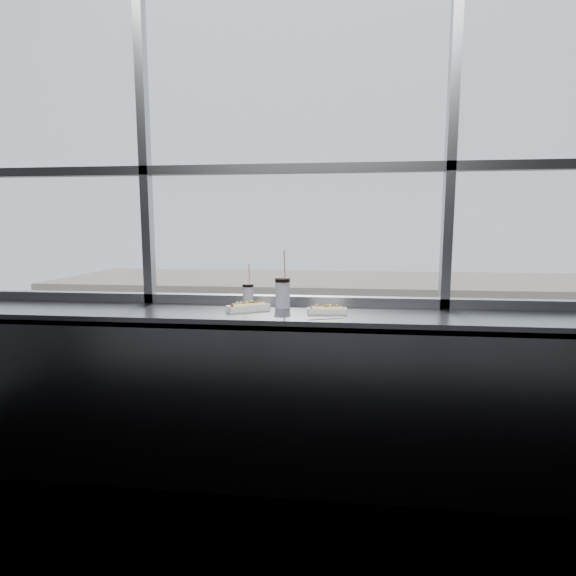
# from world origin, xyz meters

# --- Properties ---
(wall_back_lower) EXTENTS (6.00, 0.00, 6.00)m
(wall_back_lower) POSITION_xyz_m (0.00, 1.50, 0.55)
(wall_back_lower) COLOR black
(wall_back_lower) RESTS_ON ground
(window_glass) EXTENTS (6.00, 0.00, 6.00)m
(window_glass) POSITION_xyz_m (0.00, 1.52, 2.30)
(window_glass) COLOR silver
(window_glass) RESTS_ON ground
(window_mullions) EXTENTS (6.00, 0.08, 2.40)m
(window_mullions) POSITION_xyz_m (0.00, 1.50, 2.30)
(window_mullions) COLOR gray
(window_mullions) RESTS_ON ground
(counter) EXTENTS (6.00, 0.55, 0.06)m
(counter) POSITION_xyz_m (0.00, 1.23, 1.07)
(counter) COLOR gray
(counter) RESTS_ON ground
(counter_fascia) EXTENTS (6.00, 0.04, 1.04)m
(counter_fascia) POSITION_xyz_m (0.00, 0.97, 0.55)
(counter_fascia) COLOR gray
(counter_fascia) RESTS_ON ground
(hotdog_tray_left) EXTENTS (0.27, 0.21, 0.07)m
(hotdog_tray_left) POSITION_xyz_m (-0.24, 1.23, 1.13)
(hotdog_tray_left) COLOR white
(hotdog_tray_left) RESTS_ON counter
(hotdog_tray_right) EXTENTS (0.24, 0.10, 0.06)m
(hotdog_tray_right) POSITION_xyz_m (0.25, 1.20, 1.12)
(hotdog_tray_right) COLOR white
(hotdog_tray_right) RESTS_ON counter
(soda_cup_left) EXTENTS (0.08, 0.08, 0.29)m
(soda_cup_left) POSITION_xyz_m (-0.28, 1.41, 1.18)
(soda_cup_left) COLOR white
(soda_cup_left) RESTS_ON counter
(soda_cup_right) EXTENTS (0.10, 0.10, 0.38)m
(soda_cup_right) POSITION_xyz_m (-0.04, 1.37, 1.21)
(soda_cup_right) COLOR white
(soda_cup_right) RESTS_ON counter
(loose_straw) EXTENTS (0.20, 0.09, 0.01)m
(loose_straw) POSITION_xyz_m (0.25, 1.03, 1.10)
(loose_straw) COLOR white
(loose_straw) RESTS_ON counter
(wrapper) EXTENTS (0.09, 0.07, 0.02)m
(wrapper) POSITION_xyz_m (-0.32, 1.18, 1.11)
(wrapper) COLOR silver
(wrapper) RESTS_ON counter
(plaza_ground) EXTENTS (120.00, 120.00, 0.00)m
(plaza_ground) POSITION_xyz_m (0.00, 45.00, -11.00)
(plaza_ground) COLOR gray
(plaza_ground) RESTS_ON ground
(street_asphalt) EXTENTS (80.00, 10.00, 0.06)m
(street_asphalt) POSITION_xyz_m (0.00, 21.50, -10.97)
(street_asphalt) COLOR black
(street_asphalt) RESTS_ON plaza_ground
(far_sidewalk) EXTENTS (80.00, 6.00, 0.04)m
(far_sidewalk) POSITION_xyz_m (0.00, 29.50, -10.98)
(far_sidewalk) COLOR gray
(far_sidewalk) RESTS_ON plaza_ground
(far_building) EXTENTS (50.00, 14.00, 8.00)m
(far_building) POSITION_xyz_m (0.00, 39.50, -7.00)
(far_building) COLOR gray
(far_building) RESTS_ON plaza_ground
(car_near_b) EXTENTS (3.30, 6.49, 2.08)m
(car_near_b) POSITION_xyz_m (-6.09, 17.50, -9.90)
(car_near_b) COLOR black
(car_near_b) RESTS_ON street_asphalt
(car_near_c) EXTENTS (2.87, 6.36, 2.08)m
(car_near_c) POSITION_xyz_m (1.21, 17.50, -9.90)
(car_near_c) COLOR #AA1400
(car_near_c) RESTS_ON street_asphalt
(car_far_c) EXTENTS (2.59, 6.11, 2.03)m
(car_far_c) POSITION_xyz_m (13.95, 25.50, -9.93)
(car_far_c) COLOR silver
(car_far_c) RESTS_ON street_asphalt
(car_near_a) EXTENTS (2.42, 5.66, 1.88)m
(car_near_a) POSITION_xyz_m (-13.55, 17.50, -10.00)
(car_near_a) COLOR slate
(car_near_a) RESTS_ON street_asphalt
(car_far_b) EXTENTS (2.92, 6.27, 2.04)m
(car_far_b) POSITION_xyz_m (3.11, 25.50, -9.92)
(car_far_b) COLOR maroon
(car_far_b) RESTS_ON street_asphalt
(car_near_d) EXTENTS (2.98, 5.77, 1.84)m
(car_near_d) POSITION_xyz_m (7.30, 17.50, -10.02)
(car_near_d) COLOR beige
(car_near_d) RESTS_ON street_asphalt
(pedestrian_a) EXTENTS (0.69, 0.92, 2.07)m
(pedestrian_a) POSITION_xyz_m (-4.51, 30.20, -9.92)
(pedestrian_a) COLOR #66605B
(pedestrian_a) RESTS_ON far_sidewalk
(pedestrian_d) EXTENTS (1.01, 0.76, 2.28)m
(pedestrian_d) POSITION_xyz_m (7.29, 28.85, -9.82)
(pedestrian_d) COLOR #66605B
(pedestrian_d) RESTS_ON far_sidewalk
(pedestrian_b) EXTENTS (0.92, 0.69, 2.06)m
(pedestrian_b) POSITION_xyz_m (-2.41, 29.59, -9.93)
(pedestrian_b) COLOR #66605B
(pedestrian_b) RESTS_ON far_sidewalk
(tree_left) EXTENTS (3.36, 3.36, 5.25)m
(tree_left) POSITION_xyz_m (-9.48, 29.50, -7.44)
(tree_left) COLOR #47382B
(tree_left) RESTS_ON far_sidewalk
(tree_center) EXTENTS (3.13, 3.13, 4.88)m
(tree_center) POSITION_xyz_m (1.84, 29.50, -7.69)
(tree_center) COLOR #47382B
(tree_center) RESTS_ON far_sidewalk
(tree_right) EXTENTS (2.76, 2.76, 4.32)m
(tree_right) POSITION_xyz_m (10.12, 29.50, -8.07)
(tree_right) COLOR #47382B
(tree_right) RESTS_ON far_sidewalk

